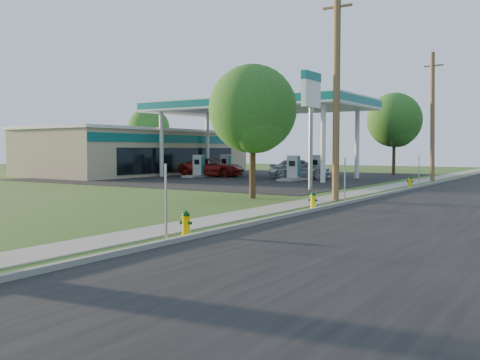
% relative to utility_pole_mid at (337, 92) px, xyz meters
% --- Properties ---
extents(ground_plane, '(140.00, 140.00, 0.00)m').
position_rel_utility_pole_mid_xyz_m(ground_plane, '(0.60, -17.00, -4.95)').
color(ground_plane, '#33531C').
rests_on(ground_plane, ground).
extents(road, '(8.00, 120.00, 0.02)m').
position_rel_utility_pole_mid_xyz_m(road, '(5.10, -7.00, -4.94)').
color(road, black).
rests_on(road, ground).
extents(curb, '(0.15, 120.00, 0.15)m').
position_rel_utility_pole_mid_xyz_m(curb, '(1.10, -7.00, -4.88)').
color(curb, gray).
rests_on(curb, ground).
extents(sidewalk, '(1.50, 120.00, 0.03)m').
position_rel_utility_pole_mid_xyz_m(sidewalk, '(-0.65, -7.00, -4.94)').
color(sidewalk, gray).
rests_on(sidewalk, ground).
extents(forecourt, '(26.00, 28.00, 0.02)m').
position_rel_utility_pole_mid_xyz_m(forecourt, '(-15.40, 15.00, -4.94)').
color(forecourt, black).
rests_on(forecourt, ground).
extents(utility_pole_mid, '(1.40, 0.32, 9.80)m').
position_rel_utility_pole_mid_xyz_m(utility_pole_mid, '(0.00, 0.00, 0.00)').
color(utility_pole_mid, brown).
rests_on(utility_pole_mid, ground).
extents(utility_pole_far, '(1.40, 0.32, 9.50)m').
position_rel_utility_pole_mid_xyz_m(utility_pole_far, '(0.00, 18.00, -0.15)').
color(utility_pole_far, brown).
rests_on(utility_pole_far, ground).
extents(sign_post_near, '(0.05, 0.04, 2.00)m').
position_rel_utility_pole_mid_xyz_m(sign_post_near, '(0.85, -12.80, -3.95)').
color(sign_post_near, gray).
rests_on(sign_post_near, ground).
extents(sign_post_mid, '(0.05, 0.04, 2.00)m').
position_rel_utility_pole_mid_xyz_m(sign_post_mid, '(0.85, -1.00, -3.95)').
color(sign_post_mid, gray).
rests_on(sign_post_mid, ground).
extents(sign_post_far, '(0.05, 0.04, 2.00)m').
position_rel_utility_pole_mid_xyz_m(sign_post_far, '(0.85, 11.20, -3.95)').
color(sign_post_far, gray).
rests_on(sign_post_far, ground).
extents(gas_canopy, '(18.18, 9.18, 6.40)m').
position_rel_utility_pole_mid_xyz_m(gas_canopy, '(-13.40, 15.00, 0.94)').
color(gas_canopy, silver).
rests_on(gas_canopy, ground).
extents(fuel_pump_nw, '(1.20, 3.20, 1.90)m').
position_rel_utility_pole_mid_xyz_m(fuel_pump_nw, '(-17.90, 13.00, -4.23)').
color(fuel_pump_nw, gray).
rests_on(fuel_pump_nw, ground).
extents(fuel_pump_ne, '(1.20, 3.20, 1.90)m').
position_rel_utility_pole_mid_xyz_m(fuel_pump_ne, '(-8.90, 13.00, -4.23)').
color(fuel_pump_ne, gray).
rests_on(fuel_pump_ne, ground).
extents(fuel_pump_sw, '(1.20, 3.20, 1.90)m').
position_rel_utility_pole_mid_xyz_m(fuel_pump_sw, '(-17.90, 17.00, -4.23)').
color(fuel_pump_sw, gray).
rests_on(fuel_pump_sw, ground).
extents(fuel_pump_se, '(1.20, 3.20, 1.90)m').
position_rel_utility_pole_mid_xyz_m(fuel_pump_se, '(-8.90, 17.00, -4.23)').
color(fuel_pump_se, gray).
rests_on(fuel_pump_se, ground).
extents(convenience_store, '(10.40, 22.40, 4.25)m').
position_rel_utility_pole_mid_xyz_m(convenience_store, '(-26.38, 15.00, -2.82)').
color(convenience_store, tan).
rests_on(convenience_store, ground).
extents(price_pylon, '(0.34, 2.04, 6.85)m').
position_rel_utility_pole_mid_xyz_m(price_pylon, '(-3.90, 5.50, 0.48)').
color(price_pylon, gray).
rests_on(price_pylon, ground).
extents(tree_verge, '(4.22, 4.22, 6.40)m').
position_rel_utility_pole_mid_xyz_m(tree_verge, '(-3.65, -1.29, -0.84)').
color(tree_verge, '#3B2B16').
rests_on(tree_verge, ground).
extents(tree_lot, '(4.96, 4.96, 7.51)m').
position_rel_utility_pole_mid_xyz_m(tree_lot, '(-5.08, 25.63, -0.11)').
color(tree_lot, '#3B2B16').
rests_on(tree_lot, ground).
extents(tree_back, '(4.67, 4.67, 7.07)m').
position_rel_utility_pole_mid_xyz_m(tree_back, '(-31.79, 21.96, -0.40)').
color(tree_back, '#3B2B16').
rests_on(tree_back, ground).
extents(hydrant_near, '(0.36, 0.32, 0.70)m').
position_rel_utility_pole_mid_xyz_m(hydrant_near, '(0.55, -11.63, -4.61)').
color(hydrant_near, '#EBB200').
rests_on(hydrant_near, ground).
extents(hydrant_mid, '(0.36, 0.32, 0.70)m').
position_rel_utility_pole_mid_xyz_m(hydrant_mid, '(0.66, -3.80, -4.61)').
color(hydrant_mid, yellow).
rests_on(hydrant_mid, ground).
extents(hydrant_far, '(0.38, 0.34, 0.74)m').
position_rel_utility_pole_mid_xyz_m(hydrant_far, '(0.59, 10.23, -4.59)').
color(hydrant_far, '#EBB005').
rests_on(hydrant_far, ground).
extents(car_red, '(6.08, 3.74, 1.57)m').
position_rel_utility_pole_mid_xyz_m(car_red, '(-17.44, 14.34, -4.17)').
color(car_red, maroon).
rests_on(car_red, ground).
extents(car_silver, '(5.26, 3.58, 1.66)m').
position_rel_utility_pole_mid_xyz_m(car_silver, '(-9.70, 15.64, -4.12)').
color(car_silver, silver).
rests_on(car_silver, ground).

